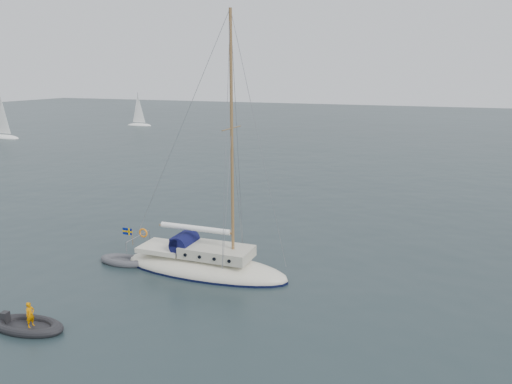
% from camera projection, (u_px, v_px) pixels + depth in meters
% --- Properties ---
extents(ground, '(300.00, 300.00, 0.00)m').
position_uv_depth(ground, '(258.00, 268.00, 29.15)').
color(ground, black).
rests_on(ground, ground).
extents(sailboat, '(10.50, 3.14, 14.95)m').
position_uv_depth(sailboat, '(205.00, 253.00, 28.42)').
color(sailboat, beige).
rests_on(sailboat, ground).
extents(dinghy, '(3.02, 1.36, 0.43)m').
position_uv_depth(dinghy, '(123.00, 261.00, 29.83)').
color(dinghy, '#4F4F54').
rests_on(dinghy, ground).
extents(rib, '(3.53, 1.60, 1.35)m').
position_uv_depth(rib, '(28.00, 325.00, 22.20)').
color(rib, black).
rests_on(rib, ground).
extents(distant_yacht_c, '(5.54, 2.96, 7.35)m').
position_uv_depth(distant_yacht_c, '(138.00, 111.00, 105.27)').
color(distant_yacht_c, white).
rests_on(distant_yacht_c, ground).
extents(distant_yacht_a, '(6.68, 3.57, 8.86)m').
position_uv_depth(distant_yacht_a, '(2.00, 116.00, 85.27)').
color(distant_yacht_a, white).
rests_on(distant_yacht_a, ground).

